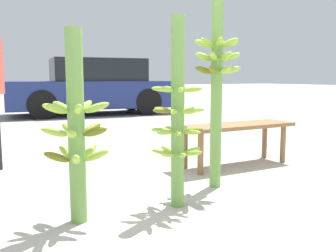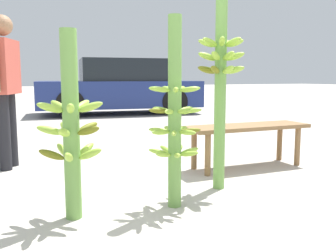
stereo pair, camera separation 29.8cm
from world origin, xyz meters
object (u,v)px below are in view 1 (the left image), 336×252
at_px(banana_stalk_center, 178,116).
at_px(banana_stalk_right, 217,81).
at_px(banana_stalk_left, 76,129).
at_px(parked_car, 93,88).
at_px(market_bench, 236,130).

height_order(banana_stalk_center, banana_stalk_right, banana_stalk_right).
distance_m(banana_stalk_left, banana_stalk_right, 1.34).
height_order(banana_stalk_right, parked_car, banana_stalk_right).
bearing_deg(banana_stalk_right, parked_car, 79.66).
height_order(banana_stalk_left, market_bench, banana_stalk_left).
bearing_deg(parked_car, market_bench, -177.05).
relative_size(banana_stalk_right, parked_car, 0.38).
distance_m(banana_stalk_center, banana_stalk_right, 0.66).
distance_m(banana_stalk_right, market_bench, 1.03).
relative_size(banana_stalk_center, banana_stalk_right, 0.85).
distance_m(banana_stalk_left, market_bench, 2.12).
xyz_separation_m(banana_stalk_left, banana_stalk_center, (0.74, -0.07, 0.05)).
xyz_separation_m(banana_stalk_center, parked_car, (1.81, 7.17, 0.01)).
xyz_separation_m(market_bench, parked_car, (0.57, 6.37, 0.30)).
xyz_separation_m(banana_stalk_right, market_bench, (0.69, 0.54, -0.55)).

